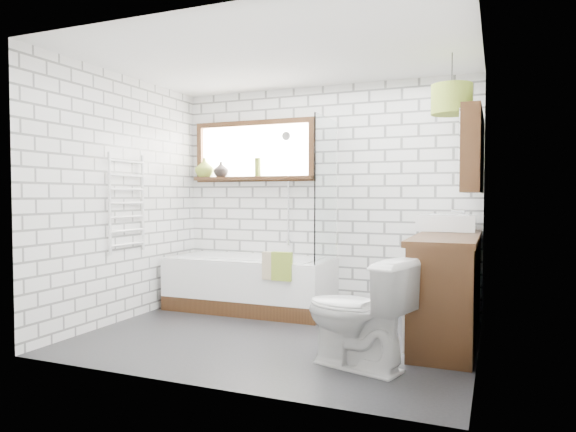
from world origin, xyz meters
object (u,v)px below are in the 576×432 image
at_px(bathtub, 250,284).
at_px(basin, 447,223).
at_px(toilet, 356,312).
at_px(pendant, 452,100).
at_px(vanity, 448,287).

relative_size(bathtub, basin, 3.41).
height_order(bathtub, toilet, toilet).
bearing_deg(pendant, toilet, -120.69).
relative_size(basin, pendant, 1.53).
distance_m(bathtub, toilet, 2.14).
bearing_deg(toilet, pendant, 165.72).
relative_size(toilet, pendant, 2.38).
bearing_deg(bathtub, toilet, -42.09).
bearing_deg(pendant, bathtub, 167.97).
relative_size(bathtub, pendant, 5.23).
xyz_separation_m(vanity, basin, (-0.06, 0.50, 0.55)).
height_order(bathtub, vanity, vanity).
xyz_separation_m(vanity, pendant, (0.01, -0.03, 1.63)).
height_order(toilet, pendant, pendant).
bearing_deg(basin, toilet, -108.49).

